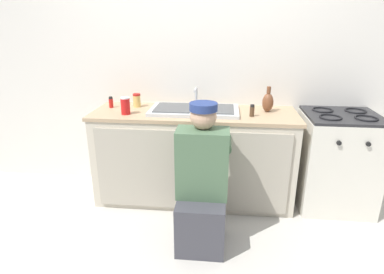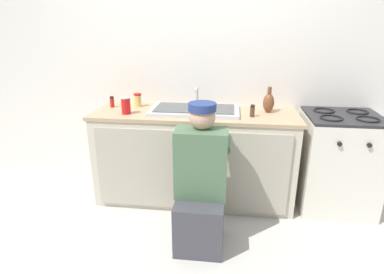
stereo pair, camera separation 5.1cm
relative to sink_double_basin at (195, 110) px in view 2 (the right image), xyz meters
name	(u,v)px [view 2 (the right image)]	position (x,y,z in m)	size (l,w,h in m)	color
ground_plane	(191,212)	(0.00, -0.30, -0.89)	(12.00, 12.00, 0.00)	beige
back_wall	(199,64)	(0.00, 0.35, 0.36)	(6.00, 0.10, 2.50)	silver
counter_cabinet	(194,157)	(0.00, -0.01, -0.47)	(1.82, 0.62, 0.84)	beige
countertop	(195,113)	(0.00, 0.00, -0.03)	(1.86, 0.62, 0.03)	tan
sink_double_basin	(195,110)	(0.00, 0.00, 0.00)	(0.80, 0.44, 0.19)	silver
stove_range	(337,162)	(1.30, 0.00, -0.44)	(0.64, 0.62, 0.89)	silver
plumber_person	(201,189)	(0.13, -0.69, -0.43)	(0.42, 0.61, 1.10)	#3F3F47
spice_bottle_pepper	(252,111)	(0.51, -0.10, 0.03)	(0.04, 0.04, 0.10)	#513823
vase_decorative	(269,102)	(0.66, 0.07, 0.07)	(0.10, 0.10, 0.23)	brown
spice_bottle_red	(112,102)	(-0.80, 0.07, 0.03)	(0.04, 0.04, 0.10)	red
condiment_jar	(138,100)	(-0.57, 0.12, 0.05)	(0.07, 0.07, 0.13)	#DBB760
soda_cup_red	(126,105)	(-0.60, -0.14, 0.06)	(0.08, 0.08, 0.15)	red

